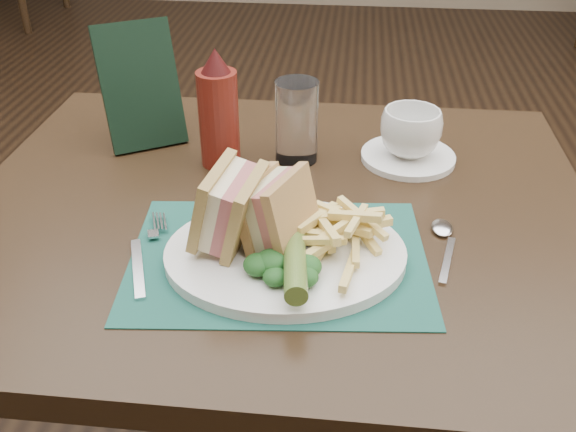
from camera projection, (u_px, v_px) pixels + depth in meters
The scene contains 17 objects.
floor at pixel (302, 343), 1.74m from camera, with size 7.00×7.00×0.00m, color black.
wall_back at pixel (344, 5), 4.67m from camera, with size 6.00×6.00×0.00m, color gray.
table_main at pixel (279, 386), 1.12m from camera, with size 0.90×0.75×0.75m, color black, non-canonical shape.
placemat at pixel (278, 258), 0.80m from camera, with size 0.37×0.26×0.00m, color #184D42.
plate at pixel (285, 254), 0.80m from camera, with size 0.30×0.24×0.01m, color white, non-canonical shape.
sandwich_half_a at pixel (212, 204), 0.78m from camera, with size 0.06×0.10×0.09m, color tan, non-canonical shape.
sandwich_half_b at pixel (263, 205), 0.79m from camera, with size 0.06×0.10×0.09m, color tan, non-canonical shape.
kale_garnish at pixel (286, 267), 0.74m from camera, with size 0.11×0.08×0.03m, color #163E18, non-canonical shape.
pickle_spear at pixel (295, 264), 0.73m from camera, with size 0.03×0.03×0.12m, color #4A6727.
fries_pile at pixel (339, 230), 0.78m from camera, with size 0.18×0.20×0.05m, color #F3D879, non-canonical shape.
fork at pixel (145, 251), 0.81m from camera, with size 0.03×0.17×0.01m, color silver, non-canonical shape.
spoon at pixel (446, 246), 0.82m from camera, with size 0.03×0.15×0.01m, color silver, non-canonical shape.
saucer at pixel (408, 157), 1.03m from camera, with size 0.15×0.15×0.01m, color white.
coffee_cup at pixel (411, 133), 1.00m from camera, with size 0.10×0.10×0.08m, color white.
drinking_glass at pixel (297, 122), 1.00m from camera, with size 0.07×0.07×0.13m, color white.
ketchup_bottle at pixel (218, 108), 0.97m from camera, with size 0.06×0.06×0.19m, color #5E1710, non-canonical shape.
check_presenter at pixel (140, 86), 1.03m from camera, with size 0.12×0.01×0.20m, color black.
Camera 1 is at (0.10, -1.27, 1.23)m, focal length 40.00 mm.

